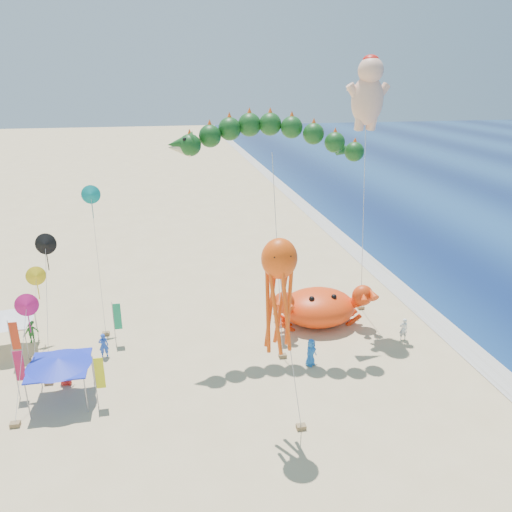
{
  "coord_description": "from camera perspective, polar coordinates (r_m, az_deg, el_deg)",
  "views": [
    {
      "loc": [
        -7.73,
        -27.57,
        17.49
      ],
      "look_at": [
        -2.0,
        2.0,
        6.5
      ],
      "focal_mm": 35.0,
      "sensor_mm": 36.0,
      "label": 1
    }
  ],
  "objects": [
    {
      "name": "crab_inflatable",
      "position": [
        37.15,
        7.17,
        -5.72
      ],
      "size": [
        7.45,
        4.61,
        3.26
      ],
      "color": "#F83C0D",
      "rests_on": "ground"
    },
    {
      "name": "octopus_kite",
      "position": [
        23.5,
        2.64,
        -3.59
      ],
      "size": [
        2.35,
        1.53,
        10.49
      ],
      "color": "#F14C0C",
      "rests_on": "ground"
    },
    {
      "name": "foam_strip",
      "position": [
        38.14,
        22.01,
        -8.83
      ],
      "size": [
        320.0,
        320.0,
        0.0
      ],
      "primitive_type": "plane",
      "color": "silver",
      "rests_on": "ground"
    },
    {
      "name": "small_kites",
      "position": [
        33.69,
        -23.74,
        -0.88
      ],
      "size": [
        7.72,
        11.63,
        10.34
      ],
      "color": "black",
      "rests_on": "ground"
    },
    {
      "name": "feather_flags",
      "position": [
        32.7,
        -21.16,
        -9.7
      ],
      "size": [
        6.7,
        6.88,
        3.2
      ],
      "color": "gray",
      "rests_on": "ground"
    },
    {
      "name": "cherub_kite",
      "position": [
        35.62,
        12.72,
        17.86
      ],
      "size": [
        2.34,
        1.94,
        18.71
      ],
      "color": "#FFBD9B",
      "rests_on": "ground"
    },
    {
      "name": "beachgoers",
      "position": [
        33.56,
        -11.51,
        -10.08
      ],
      "size": [
        26.34,
        7.55,
        1.83
      ],
      "color": "white",
      "rests_on": "ground"
    },
    {
      "name": "ground",
      "position": [
        33.55,
        4.09,
        -11.43
      ],
      "size": [
        320.0,
        320.0,
        0.0
      ],
      "primitive_type": "plane",
      "color": "#D1B784",
      "rests_on": "ground"
    },
    {
      "name": "canopy_white",
      "position": [
        36.89,
        -26.74,
        -6.34
      ],
      "size": [
        3.46,
        3.46,
        2.71
      ],
      "color": "gray",
      "rests_on": "ground"
    },
    {
      "name": "dragon_kite",
      "position": [
        31.08,
        1.53,
        12.76
      ],
      "size": [
        12.11,
        3.8,
        14.88
      ],
      "color": "#113F14",
      "rests_on": "ground"
    },
    {
      "name": "canopy_blue",
      "position": [
        30.39,
        -21.63,
        -11.21
      ],
      "size": [
        3.54,
        3.54,
        2.71
      ],
      "color": "gray",
      "rests_on": "ground"
    }
  ]
}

